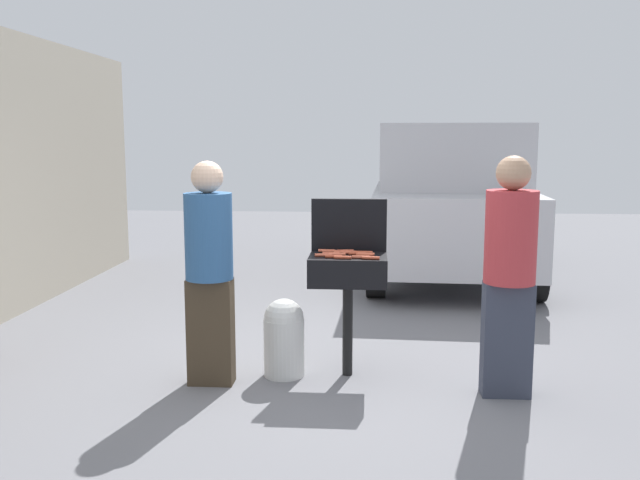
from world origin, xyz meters
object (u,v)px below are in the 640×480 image
hot_dog_9 (345,251)px  parked_minivan (448,200)px  hot_dog_13 (357,254)px  hot_dog_3 (334,256)px  hot_dog_11 (323,255)px  hot_dog_2 (361,257)px  hot_dog_7 (330,251)px  hot_dog_12 (371,258)px  hot_dog_14 (327,251)px  hot_dog_6 (337,254)px  hot_dog_4 (331,254)px  bbq_grill (348,274)px  hot_dog_5 (348,252)px  person_right (510,268)px  hot_dog_1 (342,253)px  hot_dog_8 (343,257)px  propane_tank (284,336)px  person_left (209,265)px  hot_dog_15 (366,254)px  hot_dog_10 (365,255)px  hot_dog_0 (364,253)px

hot_dog_9 → parked_minivan: bearing=72.8°
hot_dog_9 → hot_dog_13: same height
hot_dog_3 → hot_dog_11: size_ratio=1.00×
hot_dog_2 → hot_dog_7: size_ratio=1.00×
hot_dog_7 → hot_dog_12: size_ratio=1.00×
hot_dog_14 → hot_dog_6: bearing=-61.1°
hot_dog_14 → hot_dog_4: bearing=-72.0°
hot_dog_2 → hot_dog_7: (-0.24, 0.24, 0.00)m
bbq_grill → hot_dog_6: 0.18m
hot_dog_5 → hot_dog_12: (0.17, -0.25, 0.00)m
hot_dog_5 → parked_minivan: 4.25m
hot_dog_7 → person_right: person_right is taller
hot_dog_1 → parked_minivan: bearing=72.9°
hot_dog_4 → hot_dog_7: same height
hot_dog_8 → hot_dog_12: (0.21, -0.01, 0.00)m
propane_tank → person_right: 1.79m
hot_dog_8 → hot_dog_13: bearing=60.3°
hot_dog_12 → person_left: size_ratio=0.08×
hot_dog_2 → hot_dog_11: (-0.29, 0.07, 0.00)m
hot_dog_6 → hot_dog_13: 0.16m
hot_dog_15 → hot_dog_13: bearing=158.7°
hot_dog_8 → person_left: person_left is taller
hot_dog_3 → parked_minivan: bearing=72.8°
hot_dog_6 → hot_dog_11: size_ratio=1.00×
hot_dog_10 → person_left: (-1.16, -0.22, -0.05)m
hot_dog_9 → bbq_grill: bearing=-79.0°
hot_dog_0 → hot_dog_4: size_ratio=1.00×
hot_dog_0 → hot_dog_5: size_ratio=1.00×
hot_dog_2 → hot_dog_4: bearing=148.4°
hot_dog_6 → hot_dog_2: bearing=-29.5°
hot_dog_1 → hot_dog_3: same height
parked_minivan → hot_dog_15: bearing=77.9°
hot_dog_13 → hot_dog_9: bearing=130.2°
hot_dog_2 → hot_dog_7: same height
person_left → hot_dog_3: bearing=-4.3°
hot_dog_2 → person_right: (1.06, -0.22, -0.03)m
hot_dog_12 → hot_dog_13: same height
hot_dog_2 → hot_dog_8: 0.14m
hot_dog_1 → hot_dog_8: size_ratio=1.00×
parked_minivan → bbq_grill: bearing=76.1°
hot_dog_1 → hot_dog_11: size_ratio=1.00×
hot_dog_9 → propane_tank: 0.82m
hot_dog_7 → hot_dog_10: 0.31m
hot_dog_6 → hot_dog_15: 0.22m
hot_dog_8 → hot_dog_12: bearing=-1.8°
hot_dog_0 → hot_dog_1: bearing=-171.5°
hot_dog_1 → propane_tank: 0.80m
hot_dog_3 → hot_dog_14: (-0.07, 0.25, 0.00)m
hot_dog_15 → propane_tank: hot_dog_15 is taller
hot_dog_8 → person_right: bearing=-9.2°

